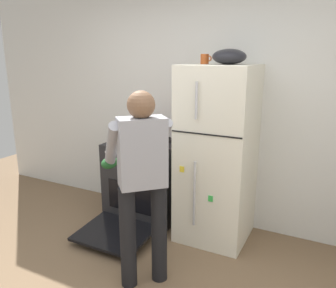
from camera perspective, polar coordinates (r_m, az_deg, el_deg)
name	(u,v)px	position (r m, az deg, el deg)	size (l,w,h in m)	color
kitchen_wall_back	(196,101)	(3.80, 4.72, 7.24)	(6.00, 0.10, 2.70)	silver
refrigerator	(217,155)	(3.41, 8.28, -1.82)	(0.68, 0.72, 1.76)	silver
stove_range	(144,182)	(3.88, -4.02, -6.41)	(0.76, 1.22, 0.92)	black
person_cook	(141,173)	(2.66, -4.50, -4.86)	(0.67, 0.71, 1.60)	black
red_pot	(155,140)	(3.62, -2.27, 0.74)	(0.37, 0.27, 0.11)	red
coffee_mug	(205,59)	(3.38, 6.24, 14.07)	(0.11, 0.08, 0.10)	#B24C1E
pepper_mill	(131,129)	(4.05, -6.20, 2.49)	(0.05, 0.05, 0.14)	brown
mixing_bowl	(229,57)	(3.25, 10.30, 14.29)	(0.31, 0.31, 0.14)	black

